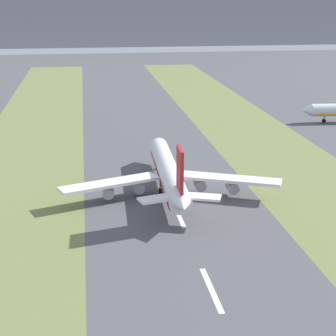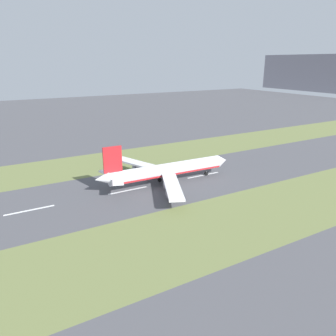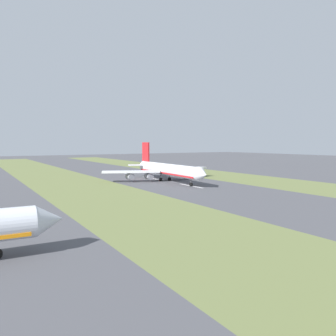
# 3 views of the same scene
# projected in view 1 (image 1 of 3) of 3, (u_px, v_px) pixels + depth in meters

# --- Properties ---
(ground_plane) EXTENTS (800.00, 800.00, 0.00)m
(ground_plane) POSITION_uv_depth(u_px,v_px,m) (166.00, 186.00, 172.45)
(ground_plane) COLOR #4C4C51
(grass_median_west) EXTENTS (40.00, 600.00, 0.01)m
(grass_median_west) POSITION_uv_depth(u_px,v_px,m) (16.00, 194.00, 166.14)
(grass_median_west) COLOR olive
(grass_median_west) RESTS_ON ground
(grass_median_east) EXTENTS (40.00, 600.00, 0.01)m
(grass_median_east) POSITION_uv_depth(u_px,v_px,m) (306.00, 180.00, 178.75)
(grass_median_east) COLOR olive
(grass_median_east) RESTS_ON ground
(centreline_dash_near) EXTENTS (1.20, 18.00, 0.01)m
(centreline_dash_near) POSITION_uv_depth(u_px,v_px,m) (211.00, 289.00, 112.61)
(centreline_dash_near) COLOR silver
(centreline_dash_near) RESTS_ON ground
(centreline_dash_mid) EXTENTS (1.20, 18.00, 0.01)m
(centreline_dash_mid) POSITION_uv_depth(u_px,v_px,m) (179.00, 215.00, 150.36)
(centreline_dash_mid) COLOR silver
(centreline_dash_mid) RESTS_ON ground
(centreline_dash_far) EXTENTS (1.20, 18.00, 0.01)m
(centreline_dash_far) POSITION_uv_depth(u_px,v_px,m) (159.00, 170.00, 188.12)
(centreline_dash_far) COLOR silver
(centreline_dash_far) RESTS_ON ground
(airplane_main_jet) EXTENTS (64.10, 67.14, 20.20)m
(airplane_main_jet) POSITION_uv_depth(u_px,v_px,m) (169.00, 173.00, 165.65)
(airplane_main_jet) COLOR white
(airplane_main_jet) RESTS_ON ground
(mountain_ridge) EXTENTS (800.00, 120.00, 65.23)m
(mountain_ridge) POSITION_uv_depth(u_px,v_px,m) (102.00, 14.00, 653.49)
(mountain_ridge) COLOR gray
(mountain_ridge) RESTS_ON ground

